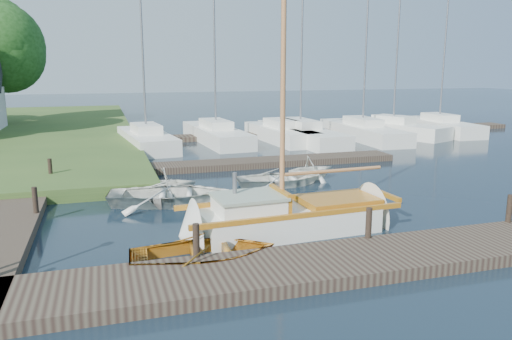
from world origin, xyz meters
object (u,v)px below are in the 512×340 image
object	(u,v)px
marina_boat_0	(146,138)
marina_boat_2	(281,132)
mooring_post_1	(196,240)
tender_b	(167,180)
tender_d	(311,166)
marina_boat_1	(216,133)
mooring_post_2	(369,223)
marina_boat_5	(393,128)
tender_c	(280,177)
marina_boat_3	(300,132)
dinghy	(204,248)
tender_a	(170,191)
marina_boat_6	(439,125)
mooring_post_3	(509,209)
mooring_post_5	(50,169)
mooring_post_4	(35,200)
marina_boat_4	(362,130)
sailboat	(293,219)

from	to	relation	value
marina_boat_0	marina_boat_2	bearing A→B (deg)	-94.52
mooring_post_1	marina_boat_2	distance (m)	20.96
tender_b	mooring_post_1	bearing A→B (deg)	-172.27
tender_d	marina_boat_1	bearing A→B (deg)	-0.94
mooring_post_2	marina_boat_2	size ratio (longest dim) A/B	0.07
tender_d	marina_boat_5	distance (m)	15.43
tender_c	marina_boat_3	world-z (taller)	marina_boat_3
dinghy	marina_boat_2	world-z (taller)	marina_boat_2
tender_a	marina_boat_1	bearing A→B (deg)	-9.02
marina_boat_2	marina_boat_6	world-z (taller)	marina_boat_2
mooring_post_3	marina_boat_0	world-z (taller)	marina_boat_0
mooring_post_2	marina_boat_3	size ratio (longest dim) A/B	0.07
mooring_post_5	mooring_post_3	bearing A→B (deg)	-37.57
mooring_post_5	tender_a	world-z (taller)	mooring_post_5
mooring_post_2	marina_boat_0	size ratio (longest dim) A/B	0.07
tender_b	dinghy	bearing A→B (deg)	-170.33
marina_boat_0	tender_a	bearing A→B (deg)	172.00
tender_a	marina_boat_2	xyz separation A→B (m)	(8.80, 13.00, 0.14)
tender_b	tender_a	bearing A→B (deg)	-174.25
dinghy	tender_b	distance (m)	6.97
tender_d	mooring_post_4	bearing A→B (deg)	98.28
marina_boat_2	marina_boat_5	world-z (taller)	marina_boat_5
marina_boat_6	mooring_post_1	bearing A→B (deg)	134.05
mooring_post_5	marina_boat_4	xyz separation A→B (m)	(18.50, 8.33, -0.14)
tender_b	marina_boat_6	xyz separation A→B (m)	(20.86, 11.91, 0.01)
tender_c	marina_boat_0	world-z (taller)	marina_boat_0
mooring_post_2	mooring_post_3	distance (m)	4.50
sailboat	marina_boat_3	size ratio (longest dim) A/B	0.84
marina_boat_3	mooring_post_2	bearing A→B (deg)	160.62
tender_b	marina_boat_4	distance (m)	18.04
mooring_post_2	marina_boat_3	bearing A→B (deg)	73.04
mooring_post_1	sailboat	xyz separation A→B (m)	(3.18, 1.93, -0.36)
tender_c	marina_boat_2	world-z (taller)	marina_boat_2
mooring_post_3	marina_boat_2	xyz separation A→B (m)	(-0.03, 18.94, -0.13)
mooring_post_2	marina_boat_5	distance (m)	22.82
mooring_post_2	marina_boat_4	size ratio (longest dim) A/B	0.07
marina_boat_1	tender_b	bearing A→B (deg)	155.84
tender_c	marina_boat_1	bearing A→B (deg)	3.31
tender_a	tender_d	size ratio (longest dim) A/B	1.96
mooring_post_3	dinghy	world-z (taller)	mooring_post_3
marina_boat_5	mooring_post_3	bearing A→B (deg)	134.68
tender_d	marina_boat_3	xyz separation A→B (m)	(3.81, 10.51, 0.01)
marina_boat_5	marina_boat_1	bearing A→B (deg)	64.48
marina_boat_3	marina_boat_4	bearing A→B (deg)	-94.83
tender_a	tender_d	xyz separation A→B (m)	(6.18, 2.06, 0.13)
sailboat	tender_b	size ratio (longest dim) A/B	4.69
mooring_post_4	mooring_post_5	distance (m)	5.00
mooring_post_1	marina_boat_1	size ratio (longest dim) A/B	0.08
sailboat	marina_boat_0	size ratio (longest dim) A/B	0.85
sailboat	marina_boat_4	world-z (taller)	marina_boat_4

